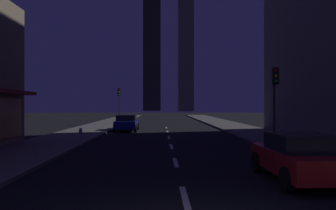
# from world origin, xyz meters

# --- Properties ---
(ground_plane) EXTENTS (78.00, 136.00, 0.10)m
(ground_plane) POSITION_xyz_m (0.00, 32.00, -0.05)
(ground_plane) COLOR black
(sidewalk_right) EXTENTS (4.00, 76.00, 0.15)m
(sidewalk_right) POSITION_xyz_m (7.00, 32.00, 0.07)
(sidewalk_right) COLOR #605E59
(sidewalk_right) RESTS_ON ground
(sidewalk_left) EXTENTS (4.00, 76.00, 0.15)m
(sidewalk_left) POSITION_xyz_m (-7.00, 32.00, 0.07)
(sidewalk_left) COLOR #605E59
(sidewalk_left) RESTS_ON ground
(lane_marking_center) EXTENTS (0.16, 33.40, 0.01)m
(lane_marking_center) POSITION_xyz_m (0.00, 13.60, 0.01)
(lane_marking_center) COLOR silver
(lane_marking_center) RESTS_ON ground
(skyscraper_distant_tall) EXTENTS (7.10, 8.47, 45.72)m
(skyscraper_distant_tall) POSITION_xyz_m (-4.11, 135.68, 22.86)
(skyscraper_distant_tall) COLOR #302E24
(skyscraper_distant_tall) RESTS_ON ground
(skyscraper_distant_mid) EXTENTS (5.68, 6.13, 57.84)m
(skyscraper_distant_mid) POSITION_xyz_m (8.98, 123.35, 28.92)
(skyscraper_distant_mid) COLOR #645F4B
(skyscraper_distant_mid) RESTS_ON ground
(car_parked_near) EXTENTS (1.98, 4.24, 1.45)m
(car_parked_near) POSITION_xyz_m (3.60, 4.97, 0.74)
(car_parked_near) COLOR #B21919
(car_parked_near) RESTS_ON ground
(car_parked_far) EXTENTS (1.98, 4.24, 1.45)m
(car_parked_far) POSITION_xyz_m (-3.60, 24.83, 0.74)
(car_parked_far) COLOR navy
(car_parked_far) RESTS_ON ground
(fire_hydrant_far_left) EXTENTS (0.42, 0.30, 0.65)m
(fire_hydrant_far_left) POSITION_xyz_m (-5.90, 17.34, 0.45)
(fire_hydrant_far_left) COLOR #B2B2B2
(fire_hydrant_far_left) RESTS_ON sidewalk_left
(traffic_light_near_right) EXTENTS (0.32, 0.48, 4.20)m
(traffic_light_near_right) POSITION_xyz_m (5.50, 12.71, 3.19)
(traffic_light_near_right) COLOR #2D2D2D
(traffic_light_near_right) RESTS_ON sidewalk_right
(traffic_light_far_left) EXTENTS (0.32, 0.48, 4.20)m
(traffic_light_far_left) POSITION_xyz_m (-5.50, 34.96, 3.19)
(traffic_light_far_left) COLOR #2D2D2D
(traffic_light_far_left) RESTS_ON sidewalk_left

